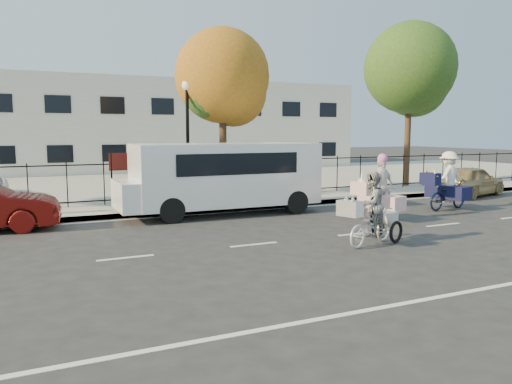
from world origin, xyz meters
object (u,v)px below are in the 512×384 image
lamppost (187,119)px  bull_bike (448,187)px  lot_car_d (243,172)px  gold_sedan (470,181)px  unicorn_bike (381,196)px  white_van (222,175)px  lot_car_c (181,175)px  zebra_trike (371,217)px

lamppost → bull_bike: (7.75, -4.71, -2.31)m
bull_bike → lot_car_d: (-3.82, 8.76, -0.02)m
bull_bike → gold_sedan: size_ratio=0.58×
unicorn_bike → white_van: (-3.84, 3.18, 0.52)m
gold_sedan → lamppost: bearing=62.3°
white_van → lot_car_d: (3.49, 6.34, -0.49)m
lamppost → gold_sedan: size_ratio=1.14×
bull_bike → lot_car_c: 10.83m
zebra_trike → white_van: size_ratio=0.31×
gold_sedan → lot_car_d: bearing=33.2°
lamppost → unicorn_bike: (4.28, -5.48, -2.37)m
lamppost → lot_car_c: size_ratio=1.08×
lamppost → gold_sedan: lamppost is taller
white_van → gold_sedan: white_van is taller
bull_bike → white_van: (-7.31, 2.41, 0.47)m
lamppost → lot_car_d: lamppost is taller
zebra_trike → lot_car_d: 12.17m
white_van → lot_car_d: bearing=61.8°
unicorn_bike → lot_car_c: (-3.49, 9.07, 0.07)m
unicorn_bike → lot_car_d: unicorn_bike is taller
zebra_trike → unicorn_bike: 3.38m
gold_sedan → unicorn_bike: bearing=97.8°
lamppost → bull_bike: size_ratio=1.96×
zebra_trike → white_van: (-1.56, 5.67, 0.59)m
zebra_trike → lot_car_d: (1.93, 12.01, 0.11)m
lamppost → lot_car_c: (0.79, 3.59, -2.30)m
bull_bike → lot_car_d: bearing=13.6°
lot_car_d → bull_bike: bearing=-87.0°
unicorn_bike → lot_car_d: (-0.35, 9.52, 0.03)m
lot_car_d → white_van: bearing=-139.4°
lamppost → unicorn_bike: bearing=-52.0°
zebra_trike → unicorn_bike: (2.28, 2.49, 0.07)m
lamppost → lot_car_d: bearing=45.8°
gold_sedan → lot_car_c: 12.14m
unicorn_bike → lamppost: bearing=23.2°
gold_sedan → bull_bike: bearing=106.9°
zebra_trike → lot_car_c: bearing=-13.7°
zebra_trike → bull_bike: 6.61m
lamppost → lot_car_c: bearing=77.6°
unicorn_bike → lot_car_d: 9.53m
gold_sedan → lot_car_c: bearing=44.7°
white_van → lamppost: bearing=101.4°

